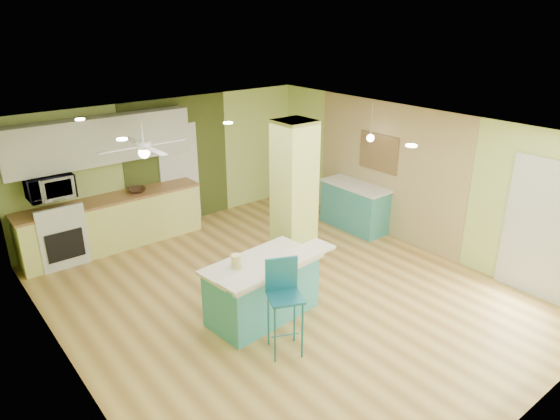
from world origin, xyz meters
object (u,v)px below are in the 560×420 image
object	(u,v)px
bar_stool	(284,291)
canister	(236,261)
peninsula	(263,288)
side_counter	(354,206)
fruit_bowl	(137,190)

from	to	relation	value
bar_stool	canister	bearing A→B (deg)	122.19
bar_stool	canister	xyz separation A→B (m)	(-0.12, 0.84, 0.11)
bar_stool	peninsula	bearing A→B (deg)	96.47
side_counter	fruit_bowl	bearing A→B (deg)	149.13
bar_stool	fruit_bowl	bearing A→B (deg)	114.34
peninsula	fruit_bowl	bearing A→B (deg)	88.87
peninsula	canister	size ratio (longest dim) A/B	10.12
peninsula	side_counter	bearing A→B (deg)	17.30
canister	bar_stool	bearing A→B (deg)	-81.72
peninsula	bar_stool	size ratio (longest dim) A/B	1.50
fruit_bowl	canister	xyz separation A→B (m)	(-0.09, -3.34, -0.05)
peninsula	fruit_bowl	world-z (taller)	fruit_bowl
side_counter	fruit_bowl	distance (m)	4.13
side_counter	fruit_bowl	size ratio (longest dim) A/B	4.36
fruit_bowl	canister	world-z (taller)	canister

